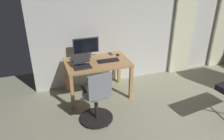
# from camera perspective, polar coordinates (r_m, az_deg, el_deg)

# --- Properties ---
(back_room_partition) EXTENTS (5.75, 0.10, 2.71)m
(back_room_partition) POSITION_cam_1_polar(r_m,az_deg,el_deg) (5.23, 13.11, 13.10)
(back_room_partition) COLOR silver
(back_room_partition) RESTS_ON ground
(curtain_left_panel) EXTENTS (0.39, 0.06, 2.28)m
(curtain_left_panel) POSITION_cam_1_polar(r_m,az_deg,el_deg) (6.12, 26.05, 10.95)
(curtain_left_panel) COLOR beige
(curtain_left_panel) RESTS_ON ground
(curtain_right_panel) EXTENTS (0.50, 0.06, 2.28)m
(curtain_right_panel) POSITION_cam_1_polar(r_m,az_deg,el_deg) (5.43, 17.55, 10.70)
(curtain_right_panel) COLOR beige
(curtain_right_panel) RESTS_ON ground
(desk) EXTENTS (1.21, 0.75, 0.73)m
(desk) POSITION_cam_1_polar(r_m,az_deg,el_deg) (4.37, -3.66, 0.97)
(desk) COLOR tan
(desk) RESTS_ON ground
(office_chair) EXTENTS (0.56, 0.56, 0.96)m
(office_chair) POSITION_cam_1_polar(r_m,az_deg,el_deg) (3.71, -3.73, -7.25)
(office_chair) COLOR black
(office_chair) RESTS_ON ground
(computer_monitor) EXTENTS (0.50, 0.18, 0.40)m
(computer_monitor) POSITION_cam_1_polar(r_m,az_deg,el_deg) (4.44, -6.52, 5.85)
(computer_monitor) COLOR #333338
(computer_monitor) RESTS_ON desk
(computer_keyboard) EXTENTS (0.40, 0.14, 0.02)m
(computer_keyboard) POSITION_cam_1_polar(r_m,az_deg,el_deg) (4.33, -0.95, 2.38)
(computer_keyboard) COLOR black
(computer_keyboard) RESTS_ON desk
(laptop) EXTENTS (0.33, 0.33, 0.16)m
(laptop) POSITION_cam_1_polar(r_m,az_deg,el_deg) (4.13, -7.60, 1.49)
(laptop) COLOR #232328
(laptop) RESTS_ON desk
(computer_mouse) EXTENTS (0.06, 0.10, 0.04)m
(computer_mouse) POSITION_cam_1_polar(r_m,az_deg,el_deg) (4.57, 1.49, 3.84)
(computer_mouse) COLOR #232328
(computer_mouse) RESTS_ON desk
(cell_phone_by_monitor) EXTENTS (0.09, 0.15, 0.01)m
(cell_phone_by_monitor) POSITION_cam_1_polar(r_m,az_deg,el_deg) (4.44, -9.92, 2.51)
(cell_phone_by_monitor) COLOR #333338
(cell_phone_by_monitor) RESTS_ON desk
(cell_phone_face_up) EXTENTS (0.08, 0.15, 0.01)m
(cell_phone_face_up) POSITION_cam_1_polar(r_m,az_deg,el_deg) (4.65, -0.39, 4.08)
(cell_phone_face_up) COLOR #333338
(cell_phone_face_up) RESTS_ON desk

